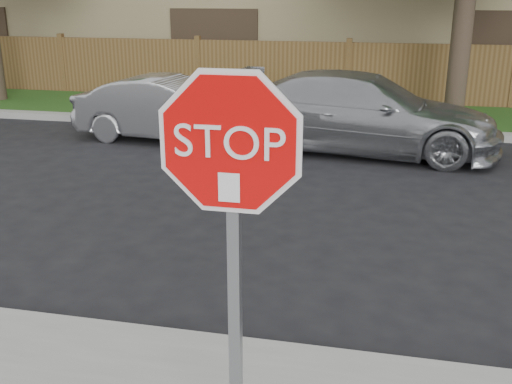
# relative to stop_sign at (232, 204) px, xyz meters

# --- Properties ---
(ground) EXTENTS (90.00, 90.00, 0.00)m
(ground) POSITION_rel_stop_sign_xyz_m (-0.27, 1.48, -1.83)
(ground) COLOR black
(ground) RESTS_ON ground
(far_curb) EXTENTS (70.00, 0.30, 0.15)m
(far_curb) POSITION_rel_stop_sign_xyz_m (-0.27, 9.63, -1.75)
(far_curb) COLOR gray
(far_curb) RESTS_ON ground
(grass_strip) EXTENTS (70.00, 3.00, 0.12)m
(grass_strip) POSITION_rel_stop_sign_xyz_m (-0.27, 11.28, -1.77)
(grass_strip) COLOR #1E4714
(grass_strip) RESTS_ON ground
(fence) EXTENTS (70.00, 0.12, 1.60)m
(fence) POSITION_rel_stop_sign_xyz_m (-0.27, 12.88, -1.03)
(fence) COLOR brown
(fence) RESTS_ON ground
(stop_sign) EXTENTS (1.01, 0.13, 2.55)m
(stop_sign) POSITION_rel_stop_sign_xyz_m (0.00, 0.00, 0.00)
(stop_sign) COLOR gray
(stop_sign) RESTS_ON sidewalk_near
(sedan_left) EXTENTS (3.91, 1.69, 1.25)m
(sedan_left) POSITION_rel_stop_sign_xyz_m (-3.38, 8.30, -1.20)
(sedan_left) COLOR #ADAEB2
(sedan_left) RESTS_ON ground
(sedan_right) EXTENTS (5.15, 2.54, 1.44)m
(sedan_right) POSITION_rel_stop_sign_xyz_m (0.31, 8.25, -1.11)
(sedan_right) COLOR #ABAEB2
(sedan_right) RESTS_ON ground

